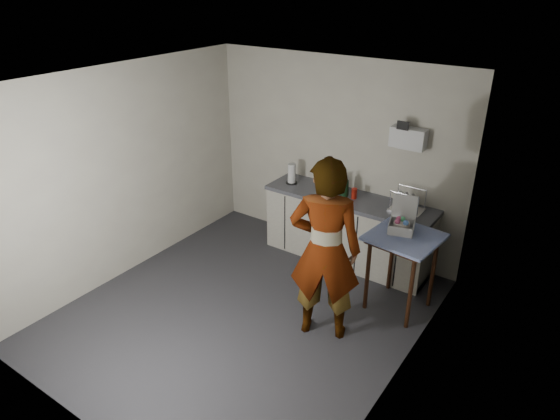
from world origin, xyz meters
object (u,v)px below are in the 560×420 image
Objects in this scene: dark_bottle at (338,184)px; dish_rack at (406,206)px; standing_man at (325,250)px; bakery_box at (402,224)px; soda_can at (354,193)px; soap_bottle at (345,185)px; paper_towel at (292,174)px; kitchen_counter at (347,231)px; side_table at (404,245)px.

dish_rack is at bearing 0.52° from dark_bottle.
standing_man is 5.19× the size of dish_rack.
bakery_box is at bearing -136.45° from standing_man.
soda_can is 0.25m from dark_bottle.
soap_bottle reaches higher than paper_towel.
dish_rack is (0.68, 0.04, -0.01)m from soda_can.
kitchen_counter is 16.63× the size of soda_can.
kitchen_counter is at bearing 134.83° from bakery_box.
dark_bottle is 1.23m from bakery_box.
bakery_box is at bearing 140.03° from side_table.
bakery_box reaches higher than kitchen_counter.
standing_man is (-0.50, -0.86, 0.18)m from side_table.
dark_bottle is (-0.19, 0.04, 0.61)m from kitchen_counter.
kitchen_counter is 8.14× the size of paper_towel.
paper_towel is (-0.87, -0.02, 0.61)m from kitchen_counter.
paper_towel is 0.73× the size of bakery_box.
standing_man reaches higher than soap_bottle.
standing_man reaches higher than paper_towel.
bakery_box is at bearing -73.57° from dish_rack.
kitchen_counter is 5.91× the size of bakery_box.
dark_bottle is at bearing 173.07° from soda_can.
dish_rack reaches higher than side_table.
soda_can is at bearing -6.93° from dark_bottle.
dark_bottle is at bearing -88.55° from standing_man.
side_table reaches higher than kitchen_counter.
dish_rack is 0.59m from bakery_box.
standing_man is (0.48, -1.47, 0.57)m from kitchen_counter.
paper_towel is 0.72× the size of dish_rack.
soda_can is 0.36× the size of bakery_box.
bakery_box is (0.85, -0.53, 0.04)m from soda_can.
dark_bottle is 0.93m from dish_rack.
soap_bottle is at bearing 0.90° from paper_towel.
paper_towel is (-1.86, 0.58, 0.23)m from side_table.
side_table is at bearing -31.56° from kitchen_counter.
bakery_box is (0.42, 0.95, 0.02)m from standing_man.
standing_man is at bearing -129.13° from bakery_box.
dish_rack is at bearing 91.12° from bakery_box.
bakery_box is at bearing -27.50° from soap_bottle.
paper_towel is at bearing -178.16° from soda_can.
side_table is 1.02m from standing_man.
soda_can reaches higher than side_table.
standing_man is 5.25× the size of bakery_box.
paper_towel is at bearing 169.15° from side_table.
side_table is at bearing -33.39° from soda_can.
paper_towel reaches higher than kitchen_counter.
soap_bottle is 1.25× the size of dark_bottle.
kitchen_counter is 1.20m from bakery_box.
soap_bottle is at bearing -22.15° from dark_bottle.
dish_rack is (0.93, 0.01, -0.06)m from dark_bottle.
dish_rack is at bearing -122.12° from standing_man.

